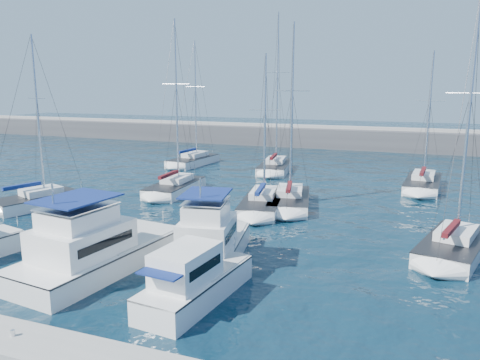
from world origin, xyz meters
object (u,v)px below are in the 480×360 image
(sailboat_back_a, at_px, (193,160))
(sailboat_mid_d, at_px, (289,200))
(motor_yacht_port_inner, at_px, (94,251))
(sailboat_mid_a, at_px, (38,200))
(motor_yacht_stbd_outer, at_px, (193,282))
(motor_yacht_stbd_inner, at_px, (210,244))
(sailboat_mid_b, at_px, (175,187))
(sailboat_back_c, at_px, (423,183))
(sailboat_mid_c, at_px, (263,203))
(sailboat_back_b, at_px, (275,167))
(sailboat_mid_e, at_px, (454,246))

(sailboat_back_a, bearing_deg, sailboat_mid_d, -37.10)
(motor_yacht_port_inner, bearing_deg, sailboat_mid_a, 151.19)
(motor_yacht_stbd_outer, bearing_deg, motor_yacht_stbd_inner, 111.25)
(sailboat_mid_a, bearing_deg, sailboat_back_a, 102.09)
(sailboat_mid_b, distance_m, sailboat_back_c, 23.80)
(motor_yacht_stbd_inner, xyz_separation_m, sailboat_mid_c, (-0.86, 12.23, -0.63))
(motor_yacht_port_inner, bearing_deg, motor_yacht_stbd_inner, 37.39)
(sailboat_back_b, bearing_deg, motor_yacht_stbd_outer, -87.94)
(motor_yacht_port_inner, bearing_deg, sailboat_mid_d, 76.79)
(motor_yacht_stbd_outer, height_order, sailboat_mid_c, sailboat_mid_c)
(motor_yacht_port_inner, distance_m, sailboat_mid_e, 20.67)
(sailboat_mid_a, relative_size, sailboat_mid_b, 0.88)
(sailboat_mid_e, height_order, sailboat_back_b, sailboat_back_b)
(sailboat_back_a, bearing_deg, sailboat_back_b, 2.24)
(sailboat_mid_a, distance_m, sailboat_mid_b, 11.82)
(sailboat_mid_d, height_order, sailboat_mid_e, sailboat_mid_e)
(sailboat_mid_c, bearing_deg, sailboat_mid_a, -171.18)
(sailboat_mid_b, bearing_deg, sailboat_back_b, 65.75)
(sailboat_back_a, bearing_deg, motor_yacht_stbd_inner, -55.81)
(sailboat_mid_b, bearing_deg, sailboat_mid_c, -18.14)
(sailboat_mid_c, bearing_deg, sailboat_mid_d, 32.13)
(sailboat_mid_a, height_order, sailboat_mid_d, sailboat_mid_d)
(sailboat_mid_d, bearing_deg, sailboat_mid_e, -43.59)
(motor_yacht_stbd_outer, bearing_deg, sailboat_back_c, 77.54)
(sailboat_back_a, bearing_deg, motor_yacht_port_inner, -66.35)
(motor_yacht_stbd_inner, bearing_deg, motor_yacht_port_inner, -160.36)
(motor_yacht_stbd_inner, xyz_separation_m, sailboat_mid_b, (-10.28, 14.94, -0.59))
(sailboat_mid_c, bearing_deg, sailboat_mid_b, 154.44)
(sailboat_mid_c, height_order, sailboat_back_b, sailboat_back_b)
(motor_yacht_stbd_inner, distance_m, sailboat_mid_c, 12.27)
(sailboat_mid_a, xyz_separation_m, sailboat_back_c, (29.77, 18.54, -0.02))
(motor_yacht_stbd_outer, distance_m, sailboat_mid_c, 16.90)
(sailboat_mid_a, xyz_separation_m, sailboat_back_b, (13.79, 22.30, 0.03))
(sailboat_mid_b, distance_m, sailboat_mid_d, 11.28)
(sailboat_back_c, bearing_deg, motor_yacht_port_inner, -116.40)
(motor_yacht_stbd_outer, bearing_deg, sailboat_back_a, 122.72)
(sailboat_mid_c, bearing_deg, sailboat_back_b, 93.53)
(motor_yacht_stbd_outer, xyz_separation_m, sailboat_mid_a, (-19.66, 10.95, -0.41))
(motor_yacht_stbd_outer, bearing_deg, motor_yacht_port_inner, 174.41)
(motor_yacht_port_inner, relative_size, sailboat_back_a, 0.69)
(motor_yacht_stbd_inner, relative_size, sailboat_mid_a, 0.59)
(sailboat_mid_d, bearing_deg, sailboat_mid_a, -170.80)
(motor_yacht_stbd_inner, height_order, sailboat_mid_e, sailboat_mid_e)
(motor_yacht_port_inner, xyz_separation_m, sailboat_mid_d, (6.36, 16.96, -0.61))
(sailboat_mid_a, distance_m, sailboat_back_b, 26.22)
(sailboat_mid_c, relative_size, sailboat_back_a, 0.82)
(sailboat_mid_a, relative_size, sailboat_back_b, 0.78)
(motor_yacht_stbd_outer, xyz_separation_m, sailboat_back_b, (-5.87, 33.24, -0.38))
(motor_yacht_port_inner, bearing_deg, sailboat_back_a, 114.65)
(sailboat_mid_b, bearing_deg, sailboat_mid_a, -135.85)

